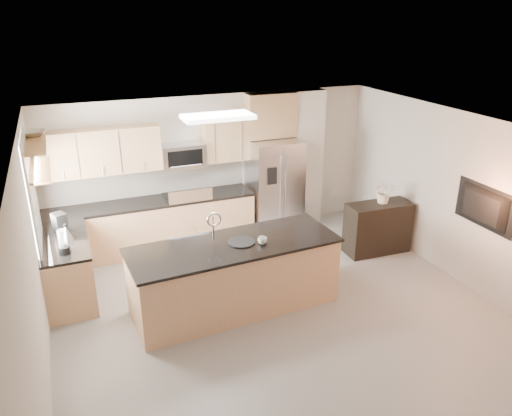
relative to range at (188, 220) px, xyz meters
name	(u,v)px	position (x,y,z in m)	size (l,w,h in m)	color
floor	(287,324)	(0.60, -2.92, -0.47)	(6.50, 6.50, 0.00)	gray
ceiling	(292,137)	(0.60, -2.92, 2.13)	(6.00, 6.50, 0.02)	silver
wall_back	(213,167)	(0.60, 0.33, 0.83)	(6.00, 0.02, 2.60)	beige
wall_left	(32,283)	(-2.40, -2.92, 0.83)	(0.02, 6.50, 2.60)	beige
wall_right	(474,205)	(3.60, -2.92, 0.83)	(0.02, 6.50, 2.60)	beige
back_counter	(153,225)	(-0.63, 0.01, 0.00)	(3.55, 0.66, 1.44)	tan
left_counter	(68,268)	(-2.07, -1.07, -0.01)	(0.66, 1.50, 0.92)	tan
range	(188,220)	(0.00, 0.00, 0.00)	(0.76, 0.64, 1.14)	black
upper_cabinets	(140,148)	(-0.70, 0.16, 1.35)	(3.50, 0.33, 0.75)	tan
microwave	(183,155)	(0.00, 0.12, 1.16)	(0.76, 0.40, 0.40)	#BDBDC0
refrigerator	(274,187)	(1.66, -0.05, 0.42)	(0.92, 0.78, 1.78)	#BDBDC0
partition_column	(306,158)	(2.42, 0.18, 0.83)	(0.60, 0.30, 2.60)	beige
window	(32,195)	(-2.38, -1.07, 1.18)	(0.04, 1.15, 1.65)	white
shelf_lower	(39,170)	(-2.25, -0.97, 1.48)	(0.30, 1.20, 0.04)	brown
shelf_upper	(34,144)	(-2.25, -0.97, 1.85)	(0.30, 1.20, 0.04)	brown
ceiling_fixture	(218,117)	(0.20, -1.32, 2.09)	(1.00, 0.50, 0.06)	white
island	(235,276)	(0.09, -2.25, 0.03)	(2.96, 1.21, 1.43)	tan
credenza	(378,228)	(2.98, -1.51, -0.03)	(1.12, 0.47, 0.89)	black
cup	(262,241)	(0.45, -2.40, 0.58)	(0.13, 0.13, 0.10)	silver
platter	(241,242)	(0.19, -2.26, 0.54)	(0.38, 0.38, 0.02)	black
blender	(63,244)	(-2.07, -1.53, 0.60)	(0.15, 0.15, 0.35)	black
kettle	(66,233)	(-2.03, -1.10, 0.56)	(0.20, 0.20, 0.25)	#BDBDC0
coffee_maker	(60,224)	(-2.09, -0.82, 0.60)	(0.23, 0.25, 0.31)	black
bowl	(33,132)	(-2.25, -0.59, 1.92)	(0.42, 0.42, 0.10)	#BDBDC0
flower_vase	(385,186)	(3.07, -1.48, 0.73)	(0.55, 0.48, 0.61)	white
television	(480,207)	(3.51, -3.12, 0.88)	(1.08, 0.14, 0.62)	black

